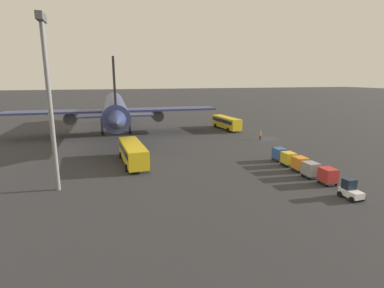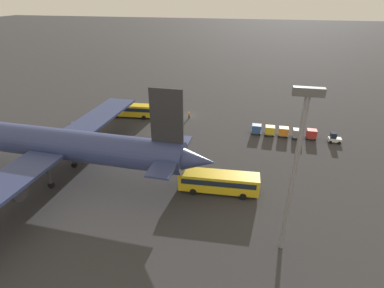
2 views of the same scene
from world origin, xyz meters
name	(u,v)px [view 2 (image 2 of 2)]	position (x,y,z in m)	size (l,w,h in m)	color
ground_plane	(189,115)	(0.00, 0.00, 0.00)	(600.00, 600.00, 0.00)	#2D2D30
airplane	(47,143)	(15.46, 30.86, 6.05)	(53.58, 46.46, 16.11)	navy
shuttle_bus_near	(130,109)	(13.44, 3.82, 1.87)	(11.76, 3.65, 3.11)	gold
shuttle_bus_far	(219,181)	(-11.32, 29.48, 1.87)	(11.95, 3.70, 3.10)	gold
baggage_tug	(334,138)	(-31.65, 8.17, 0.94)	(2.40, 1.62, 2.10)	white
worker_person	(189,115)	(-0.54, 1.86, 0.87)	(0.38, 0.38, 1.74)	#1E1E2D
cargo_cart_red	(312,134)	(-27.40, 7.51, 1.19)	(2.02, 1.71, 2.06)	#38383D
cargo_cart_grey	(298,133)	(-24.64, 7.88, 1.19)	(2.02, 1.71, 2.06)	#38383D
cargo_cart_orange	(284,131)	(-21.89, 7.54, 1.19)	(2.02, 1.71, 2.06)	#38383D
cargo_cart_yellow	(270,130)	(-19.13, 7.51, 1.19)	(2.02, 1.71, 2.06)	#38383D
cargo_cart_blue	(256,129)	(-16.38, 7.30, 1.19)	(2.02, 1.71, 2.06)	#38383D
light_pole	(296,161)	(-20.01, 38.93, 11.72)	(2.80, 0.70, 19.35)	slate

